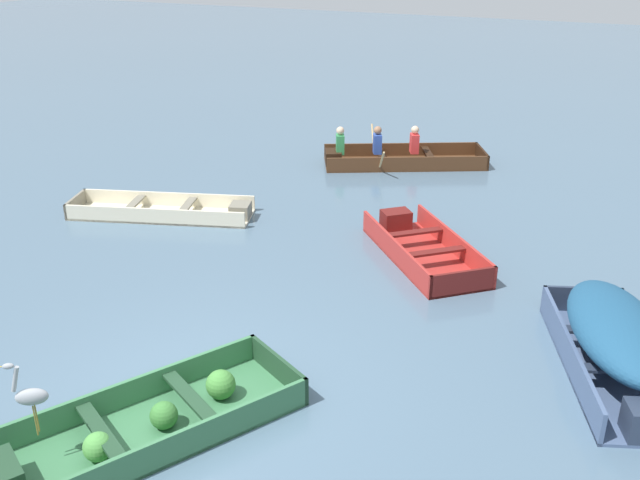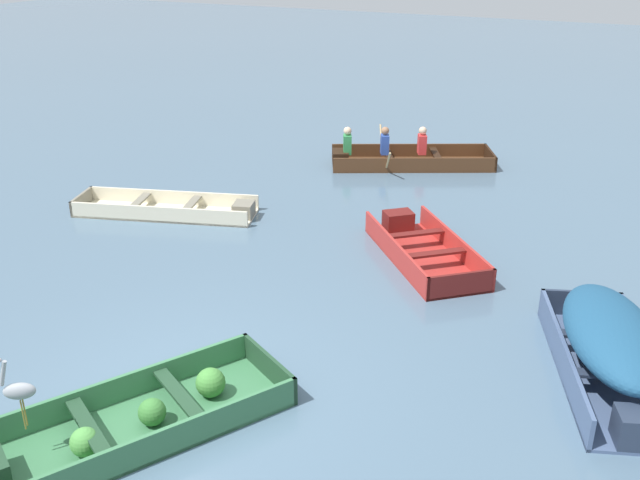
# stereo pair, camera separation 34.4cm
# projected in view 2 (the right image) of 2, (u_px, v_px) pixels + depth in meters

# --- Properties ---
(ground_plane) EXTENTS (80.00, 80.00, 0.00)m
(ground_plane) POSITION_uv_depth(u_px,v_px,m) (182.00, 401.00, 8.27)
(ground_plane) COLOR slate
(dinghy_green_foreground) EXTENTS (2.73, 3.54, 0.39)m
(dinghy_green_foreground) POSITION_uv_depth(u_px,v_px,m) (131.00, 423.00, 7.69)
(dinghy_green_foreground) COLOR #387047
(dinghy_green_foreground) RESTS_ON ground
(skiff_cream_near_moored) EXTENTS (3.56, 1.90, 0.31)m
(skiff_cream_near_moored) POSITION_uv_depth(u_px,v_px,m) (172.00, 209.00, 13.63)
(skiff_cream_near_moored) COLOR beige
(skiff_cream_near_moored) RESTS_ON ground
(skiff_slate_blue_mid_moored) EXTENTS (2.03, 3.14, 0.87)m
(skiff_slate_blue_mid_moored) POSITION_uv_depth(u_px,v_px,m) (612.00, 342.00, 8.51)
(skiff_slate_blue_mid_moored) COLOR #475B7F
(skiff_slate_blue_mid_moored) RESTS_ON ground
(skiff_red_far_moored) EXTENTS (2.66, 2.82, 0.39)m
(skiff_red_far_moored) POSITION_uv_depth(u_px,v_px,m) (421.00, 248.00, 11.89)
(skiff_red_far_moored) COLOR #AD2D28
(skiff_red_far_moored) RESTS_ON ground
(rowboat_dark_varnish_with_crew) EXTENTS (3.81, 2.72, 0.91)m
(rowboat_dark_varnish_with_crew) POSITION_uv_depth(u_px,v_px,m) (401.00, 157.00, 16.43)
(rowboat_dark_varnish_with_crew) COLOR #4C2D19
(rowboat_dark_varnish_with_crew) RESTS_ON ground
(heron_on_dinghy) EXTENTS (0.42, 0.31, 0.84)m
(heron_on_dinghy) POSITION_uv_depth(u_px,v_px,m) (17.00, 389.00, 7.05)
(heron_on_dinghy) COLOR olive
(heron_on_dinghy) RESTS_ON dinghy_green_foreground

